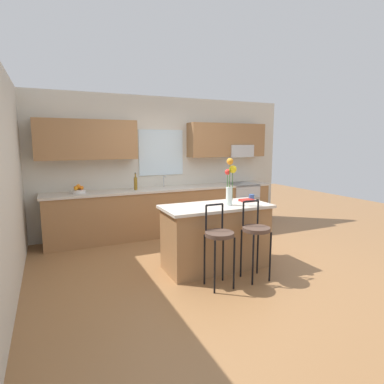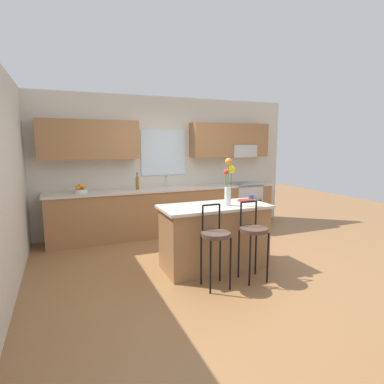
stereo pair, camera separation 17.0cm
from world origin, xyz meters
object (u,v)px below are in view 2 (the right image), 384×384
(bar_stool_near, at_px, (216,238))
(flower_vase, at_px, (229,181))
(mug_ceramic, at_px, (251,198))
(fruit_bowl_oranges, at_px, (81,190))
(cookbook, at_px, (246,201))
(oven_range, at_px, (243,204))
(bottle_olive_oil, at_px, (137,183))
(bar_stool_middle, at_px, (253,233))
(kitchen_island, at_px, (214,236))

(bar_stool_near, distance_m, flower_vase, 0.93)
(mug_ceramic, height_order, fruit_bowl_oranges, fruit_bowl_oranges)
(mug_ceramic, xyz_separation_m, cookbook, (-0.12, -0.05, -0.03))
(oven_range, xyz_separation_m, fruit_bowl_oranges, (-3.35, 0.03, 0.51))
(cookbook, bearing_deg, fruit_bowl_oranges, 140.33)
(bottle_olive_oil, bearing_deg, fruit_bowl_oranges, 179.77)
(mug_ceramic, bearing_deg, bar_stool_middle, -120.53)
(kitchen_island, bearing_deg, bar_stool_near, -115.47)
(oven_range, distance_m, mug_ceramic, 2.10)
(oven_range, relative_size, kitchen_island, 0.59)
(oven_range, distance_m, bar_stool_middle, 2.84)
(bar_stool_middle, xyz_separation_m, fruit_bowl_oranges, (-1.96, 2.50, 0.34))
(cookbook, distance_m, bottle_olive_oil, 2.23)
(flower_vase, bearing_deg, fruit_bowl_oranges, 132.89)
(bar_stool_middle, xyz_separation_m, mug_ceramic, (0.41, 0.69, 0.33))
(bottle_olive_oil, bearing_deg, bar_stool_near, -81.09)
(bar_stool_near, distance_m, bottle_olive_oil, 2.56)
(kitchen_island, xyz_separation_m, cookbook, (0.56, 0.07, 0.47))
(flower_vase, xyz_separation_m, cookbook, (0.38, 0.14, -0.34))
(bar_stool_near, distance_m, bar_stool_middle, 0.55)
(cookbook, bearing_deg, bar_stool_near, -142.39)
(mug_ceramic, height_order, bottle_olive_oil, bottle_olive_oil)
(bottle_olive_oil, bearing_deg, bar_stool_middle, -69.36)
(flower_vase, height_order, cookbook, flower_vase)
(bar_stool_near, distance_m, fruit_bowl_oranges, 2.89)
(mug_ceramic, height_order, cookbook, mug_ceramic)
(kitchen_island, relative_size, cookbook, 7.77)
(bar_stool_near, relative_size, flower_vase, 1.56)
(bar_stool_middle, distance_m, flower_vase, 0.82)
(bar_stool_near, xyz_separation_m, flower_vase, (0.45, 0.50, 0.64))
(fruit_bowl_oranges, distance_m, bottle_olive_oil, 1.02)
(oven_range, xyz_separation_m, cookbook, (-1.10, -1.83, 0.48))
(mug_ceramic, bearing_deg, bottle_olive_oil, 126.77)
(fruit_bowl_oranges, bearing_deg, bottle_olive_oil, -0.23)
(bottle_olive_oil, bearing_deg, kitchen_island, -70.88)
(mug_ceramic, bearing_deg, flower_vase, -159.35)
(fruit_bowl_oranges, bearing_deg, mug_ceramic, -37.41)
(cookbook, height_order, bottle_olive_oil, bottle_olive_oil)
(fruit_bowl_oranges, bearing_deg, cookbook, -39.67)
(bar_stool_middle, distance_m, mug_ceramic, 0.87)
(kitchen_island, bearing_deg, cookbook, 6.70)
(oven_range, distance_m, fruit_bowl_oranges, 3.39)
(oven_range, bearing_deg, bottle_olive_oil, 179.39)
(bar_stool_middle, relative_size, mug_ceramic, 11.58)
(oven_range, relative_size, bottle_olive_oil, 2.87)
(mug_ceramic, xyz_separation_m, bottle_olive_oil, (-1.35, 1.81, 0.08))
(kitchen_island, bearing_deg, flower_vase, -23.29)
(mug_ceramic, relative_size, bottle_olive_oil, 0.28)
(bar_stool_near, bearing_deg, kitchen_island, 64.53)
(cookbook, xyz_separation_m, bottle_olive_oil, (-1.23, 1.86, 0.11))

